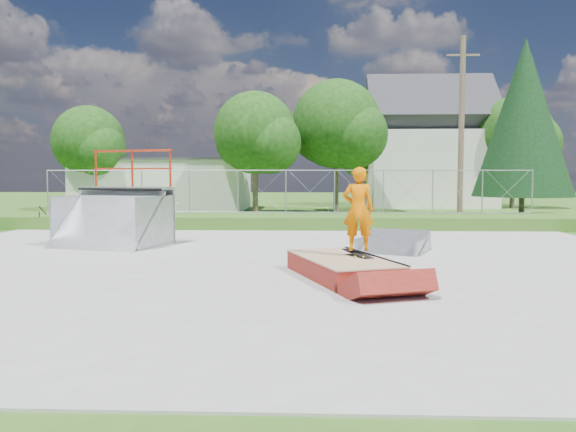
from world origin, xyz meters
The scene contains 19 objects.
ground centered at (0.00, 0.00, 0.00)m, with size 120.00×120.00×0.00m, color #285A19.
concrete_pad centered at (0.00, 0.00, 0.02)m, with size 20.00×16.00×0.04m, color #979795.
grass_berm centered at (0.00, 9.50, 0.25)m, with size 24.00×3.00×0.50m, color #285A19.
grind_box centered at (1.64, -1.59, 0.22)m, with size 2.28×3.19×0.43m.
quarter_pipe centered at (-4.73, 3.29, 1.41)m, with size 2.83×2.39×2.83m, color #95979C, non-canonical shape.
flat_bank_ramp centered at (3.22, 2.39, 0.25)m, with size 1.65×1.76×0.51m, color #95979C, non-canonical shape.
skateboard centered at (1.96, -1.44, 0.47)m, with size 0.22×0.80×0.02m, color black.
skater centered at (1.96, -1.44, 1.31)m, with size 0.61×0.40×1.66m, color orange.
concrete_stairs centered at (-8.50, 8.70, 0.40)m, with size 1.50×1.60×0.80m, color #979795, non-canonical shape.
chain_link_fence centered at (0.00, 10.50, 1.40)m, with size 20.00×0.06×1.80m, color #98999F, non-canonical shape.
utility_building_flat centered at (-8.00, 22.00, 1.50)m, with size 10.00×6.00×3.00m, color white.
gable_house centered at (9.00, 26.00, 3.84)m, with size 8.40×6.08×8.94m.
utility_pole centered at (7.50, 12.00, 4.00)m, with size 0.24×0.24×8.00m, color brown.
tree_left_near centered at (-1.75, 17.83, 4.24)m, with size 4.76×4.48×6.65m.
tree_center centered at (2.78, 19.81, 4.85)m, with size 5.44×5.12×7.60m.
tree_left_far centered at (-11.77, 19.85, 3.94)m, with size 4.42×4.16×6.18m.
tree_right_far centered at (14.27, 23.82, 4.54)m, with size 5.10×4.80×7.12m.
tree_back_mid centered at (5.21, 27.86, 3.63)m, with size 4.08×3.84×5.70m.
conifer_tree centered at (12.00, 17.00, 5.05)m, with size 5.04×5.04×9.10m.
Camera 1 is at (1.00, -12.59, 2.01)m, focal length 35.00 mm.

